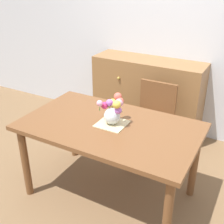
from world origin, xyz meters
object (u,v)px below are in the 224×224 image
dining_table (110,134)px  dresser (147,97)px  chair_far (153,117)px  flower_vase (113,110)px

dining_table → dresser: size_ratio=1.11×
chair_far → flower_vase: bearing=83.8°
dresser → flower_vase: size_ratio=5.40×
flower_vase → dresser: bearing=99.3°
dresser → flower_vase: flower_vase is taller
chair_far → dresser: size_ratio=0.64×
chair_far → dresser: bearing=-60.6°
chair_far → dining_table: bearing=82.4°
dining_table → dresser: 1.36m
dining_table → flower_vase: 0.24m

